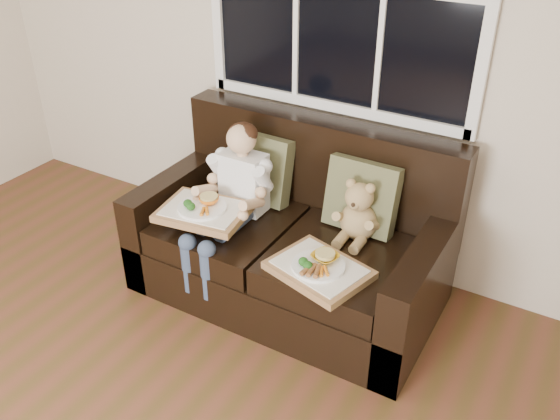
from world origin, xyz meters
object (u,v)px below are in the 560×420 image
Objects in this scene: child at (234,189)px; teddy_bear at (358,215)px; loveseat at (293,244)px; tray_left at (204,210)px; tray_right at (319,268)px.

child is 0.70m from teddy_bear.
tray_left is at bearing -142.10° from loveseat.
teddy_bear is at bearing 7.50° from loveseat.
loveseat is 0.51m from tray_right.
child reaches higher than teddy_bear.
child is 1.63× the size of tray_left.
teddy_bear is (0.36, 0.05, 0.28)m from loveseat.
tray_right is (0.33, -0.34, 0.17)m from loveseat.
tray_left is at bearing -156.17° from teddy_bear.
child is at bearing -159.64° from loveseat.
teddy_bear is 0.66× the size of tray_right.
loveseat is 0.46m from teddy_bear.
child reaches higher than loveseat.
child is (-0.32, -0.12, 0.33)m from loveseat.
tray_right is at bearing -19.05° from child.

